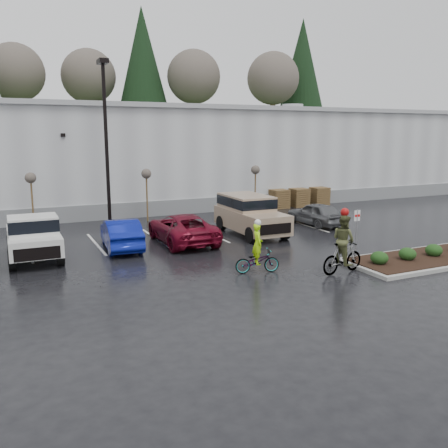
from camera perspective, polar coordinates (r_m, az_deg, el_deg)
name	(u,v)px	position (r m, az deg, el deg)	size (l,w,h in m)	color
ground	(280,274)	(18.38, 6.73, -5.94)	(120.00, 120.00, 0.00)	black
warehouse	(133,155)	(38.13, -10.88, 8.17)	(60.50, 15.50, 7.20)	#AAACAF
wooded_ridge	(86,153)	(60.71, -16.25, 8.24)	(80.00, 25.00, 6.00)	#273B18
lamppost	(106,126)	(27.47, -14.06, 11.35)	(0.50, 1.00, 9.22)	black
sapling_west	(31,181)	(28.09, -22.23, 4.81)	(0.60, 0.60, 3.20)	#523B21
sapling_mid	(146,177)	(29.13, -9.32, 5.65)	(0.60, 0.60, 3.20)	#523B21
sapling_east	(255,172)	(31.97, 3.80, 6.22)	(0.60, 0.60, 3.20)	#523B21
pallet_stack_a	(279,199)	(34.29, 6.63, 3.03)	(1.20, 1.20, 1.35)	#523B21
pallet_stack_b	(299,197)	(35.21, 8.99, 3.17)	(1.20, 1.20, 1.35)	#523B21
pallet_stack_c	(319,196)	(36.24, 11.36, 3.31)	(1.20, 1.20, 1.35)	#523B21
curb_island	(433,258)	(22.08, 23.86, -3.75)	(8.00, 3.00, 0.15)	gray
mulch_bed	(433,256)	(22.05, 23.88, -3.52)	(7.60, 2.60, 0.04)	black
shrub_a	(379,258)	(19.88, 18.19, -3.90)	(0.70, 0.70, 0.52)	#183311
shrub_b	(407,254)	(20.91, 21.20, -3.38)	(0.70, 0.70, 0.52)	#183311
shrub_c	(434,250)	(22.00, 23.93, -2.90)	(0.70, 0.70, 0.52)	#183311
fire_lane_sign	(357,229)	(20.40, 15.65, -0.53)	(0.30, 0.05, 2.20)	gray
pickup_white	(33,235)	(22.00, -22.02, -1.25)	(2.10, 5.20, 1.96)	silver
car_blue	(121,234)	(22.53, -12.28, -1.14)	(1.49, 4.28, 1.41)	navy
car_red	(182,228)	(23.30, -5.07, -0.51)	(2.38, 5.16, 1.43)	maroon
suv_tan	(251,215)	(25.11, 3.28, 1.06)	(2.20, 5.10, 2.06)	tan
car_grey	(316,214)	(28.27, 10.96, 1.24)	(1.58, 3.93, 1.34)	#5D5F62
cyclist_hivis	(257,256)	(18.25, 4.03, -3.87)	(1.82, 0.98, 2.09)	#3F3F44
cyclist_olive	(343,250)	(18.65, 14.12, -3.05)	(2.01, 0.99, 2.54)	#3F3F44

